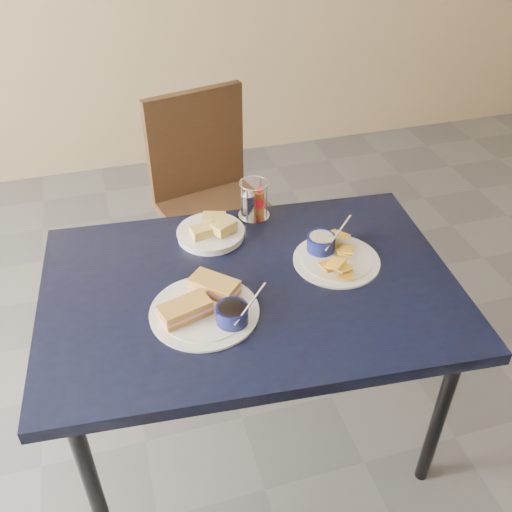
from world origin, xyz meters
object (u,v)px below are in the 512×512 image
object	(u,v)px
chair_far	(212,186)
plantain_plate	(332,254)
bread_basket	(212,232)
condiment_caddy	(253,202)
dining_table	(250,300)
sandwich_plate	(207,306)

from	to	relation	value
chair_far	plantain_plate	xyz separation A→B (m)	(0.19, -0.88, 0.22)
bread_basket	chair_far	bearing A→B (deg)	77.86
chair_far	condiment_caddy	xyz separation A→B (m)	(0.02, -0.58, 0.26)
dining_table	sandwich_plate	world-z (taller)	sandwich_plate
plantain_plate	condiment_caddy	distance (m)	0.35
chair_far	bread_basket	size ratio (longest dim) A/B	4.35
sandwich_plate	bread_basket	xyz separation A→B (m)	(0.09, 0.35, -0.00)
dining_table	condiment_caddy	size ratio (longest dim) A/B	9.54
sandwich_plate	chair_far	bearing A→B (deg)	77.01
plantain_plate	condiment_caddy	xyz separation A→B (m)	(-0.17, 0.31, 0.04)
dining_table	sandwich_plate	distance (m)	0.19
chair_far	condiment_caddy	distance (m)	0.63
sandwich_plate	condiment_caddy	world-z (taller)	condiment_caddy
plantain_plate	sandwich_plate	bearing A→B (deg)	-163.17
plantain_plate	bread_basket	bearing A→B (deg)	146.27
dining_table	condiment_caddy	xyz separation A→B (m)	(0.11, 0.35, 0.12)
chair_far	bread_basket	xyz separation A→B (m)	(-0.14, -0.66, 0.22)
sandwich_plate	plantain_plate	size ratio (longest dim) A/B	1.18
chair_far	condiment_caddy	size ratio (longest dim) A/B	7.02
condiment_caddy	bread_basket	bearing A→B (deg)	-153.63
bread_basket	condiment_caddy	distance (m)	0.19
dining_table	bread_basket	size ratio (longest dim) A/B	5.90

